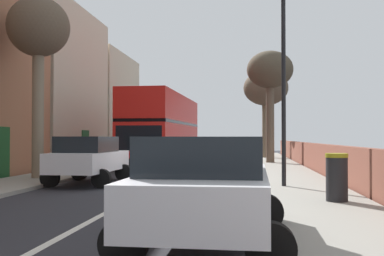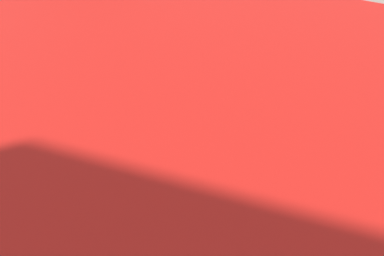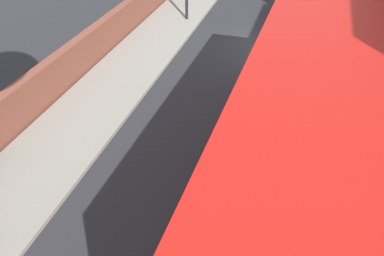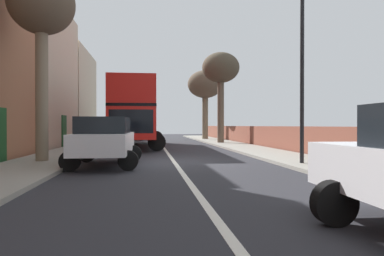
{
  "view_description": "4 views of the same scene",
  "coord_description": "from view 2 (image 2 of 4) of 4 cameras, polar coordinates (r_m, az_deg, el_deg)",
  "views": [
    {
      "loc": [
        3.11,
        -17.43,
        1.68
      ],
      "look_at": [
        0.5,
        4.92,
        2.13
      ],
      "focal_mm": 43.78,
      "sensor_mm": 36.0,
      "label": 1
    },
    {
      "loc": [
        -3.14,
        6.96,
        5.64
      ],
      "look_at": [
        -0.1,
        7.89,
        1.74
      ],
      "focal_mm": 38.4,
      "sensor_mm": 36.0,
      "label": 2
    },
    {
      "loc": [
        -1.31,
        15.89,
        7.06
      ],
      "look_at": [
        0.99,
        8.1,
        1.28
      ],
      "focal_mm": 37.39,
      "sensor_mm": 36.0,
      "label": 3
    },
    {
      "loc": [
        -1.03,
        -13.12,
        1.42
      ],
      "look_at": [
        1.4,
        4.99,
        1.29
      ],
      "focal_mm": 31.09,
      "sensor_mm": 36.0,
      "label": 4
    }
  ],
  "objects": []
}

